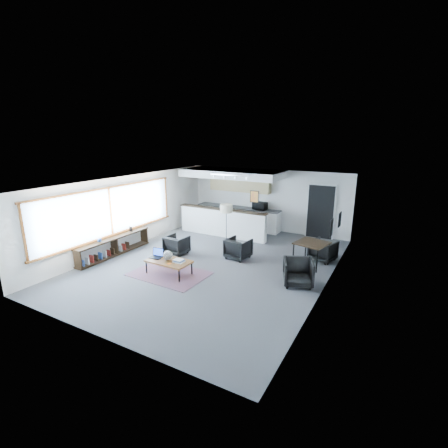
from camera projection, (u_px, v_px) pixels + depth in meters
The scene contains 21 objects.
room at pixel (213, 224), 10.05m from camera, with size 7.02×9.02×2.62m.
window at pixel (110, 213), 10.87m from camera, with size 0.10×5.95×1.66m.
console at pixel (113, 247), 10.97m from camera, with size 0.35×3.00×0.80m.
kitchenette at pixel (233, 199), 13.72m from camera, with size 4.20×1.96×2.60m.
doorway at pixel (321, 211), 12.76m from camera, with size 1.10×0.12×2.15m.
track_light at pixel (229, 176), 11.86m from camera, with size 1.60×0.07×0.15m.
wall_art_lower at pixel (331, 228), 8.69m from camera, with size 0.03×0.38×0.48m.
wall_art_upper at pixel (340, 220), 9.80m from camera, with size 0.03×0.34×0.44m.
kilim_rug at pixel (169, 274), 9.58m from camera, with size 2.24×1.56×0.01m.
coffee_table at pixel (169, 261), 9.48m from camera, with size 1.32×0.73×0.43m.
laptop at pixel (157, 255), 9.72m from camera, with size 0.39×0.33×0.26m.
ceramic_pot at pixel (168, 255), 9.49m from camera, with size 0.28×0.28×0.28m.
book_stack at pixel (179, 261), 9.33m from camera, with size 0.30×0.24×0.09m.
coaster at pixel (169, 264), 9.22m from camera, with size 0.13×0.13×0.01m.
armchair_left at pixel (177, 244), 11.13m from camera, with size 0.69×0.65×0.71m, color black.
armchair_right at pixel (238, 247), 10.74m from camera, with size 0.72×0.68×0.74m, color black.
floor_lamp at pixel (226, 210), 11.67m from camera, with size 0.51×0.51×1.57m.
dining_table at pixel (312, 245), 10.05m from camera, with size 1.08×1.08×0.76m.
dining_chair_near at pixel (298, 273), 8.82m from camera, with size 0.66×0.61×0.67m, color black.
dining_chair_far at pixel (323, 251), 10.57m from camera, with size 0.62×0.58×0.64m, color black.
microwave at pixel (260, 205), 13.67m from camera, with size 0.57×0.32×0.39m, color black.
Camera 1 is at (5.01, -8.30, 3.95)m, focal length 26.00 mm.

